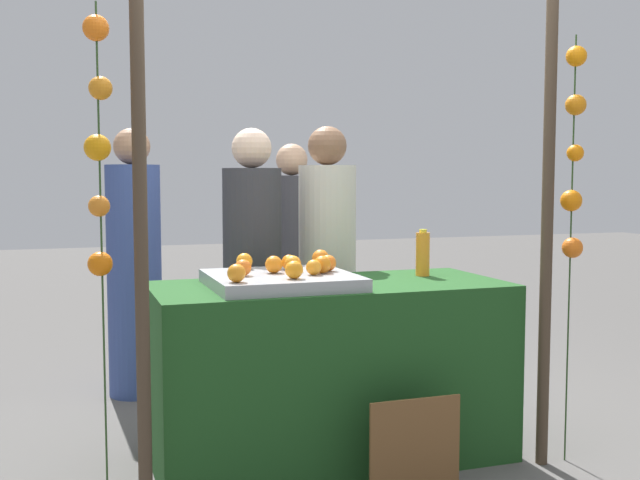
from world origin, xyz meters
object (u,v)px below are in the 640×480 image
(orange_0, at_px, (294,270))
(orange_1, at_px, (289,262))
(chalkboard_sign, at_px, (414,449))
(vendor_left, at_px, (253,285))
(stall_counter, at_px, (330,370))
(vendor_right, at_px, (327,280))
(juice_bottle, at_px, (423,254))

(orange_0, relative_size, orange_1, 1.08)
(orange_1, bearing_deg, chalkboard_sign, -62.12)
(orange_1, distance_m, vendor_left, 0.62)
(stall_counter, distance_m, vendor_right, 0.83)
(orange_1, xyz_separation_m, juice_bottle, (0.73, 0.01, 0.02))
(orange_1, distance_m, juice_bottle, 0.73)
(orange_0, xyz_separation_m, chalkboard_sign, (0.43, -0.36, -0.75))
(stall_counter, relative_size, orange_1, 22.51)
(orange_0, bearing_deg, vendor_left, 88.05)
(chalkboard_sign, relative_size, vendor_left, 0.27)
(orange_1, relative_size, juice_bottle, 0.31)
(juice_bottle, distance_m, vendor_left, 0.99)
(stall_counter, height_order, chalkboard_sign, stall_counter)
(juice_bottle, relative_size, chalkboard_sign, 0.55)
(juice_bottle, xyz_separation_m, chalkboard_sign, (-0.37, -0.69, -0.77))
(stall_counter, bearing_deg, juice_bottle, 11.60)
(chalkboard_sign, bearing_deg, juice_bottle, 61.48)
(orange_0, height_order, juice_bottle, juice_bottle)
(stall_counter, xyz_separation_m, orange_0, (-0.25, -0.21, 0.53))
(stall_counter, xyz_separation_m, juice_bottle, (0.56, 0.11, 0.55))
(juice_bottle, height_order, chalkboard_sign, juice_bottle)
(stall_counter, xyz_separation_m, vendor_left, (-0.22, 0.70, 0.34))
(vendor_right, bearing_deg, vendor_left, -177.59)
(stall_counter, height_order, vendor_right, vendor_right)
(vendor_left, distance_m, vendor_right, 0.45)
(orange_1, bearing_deg, orange_0, -102.69)
(chalkboard_sign, distance_m, vendor_right, 1.41)
(stall_counter, height_order, vendor_left, vendor_left)
(orange_0, height_order, orange_1, orange_0)
(orange_1, xyz_separation_m, vendor_right, (0.41, 0.61, -0.18))
(chalkboard_sign, height_order, vendor_left, vendor_left)
(vendor_left, bearing_deg, orange_0, -91.95)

